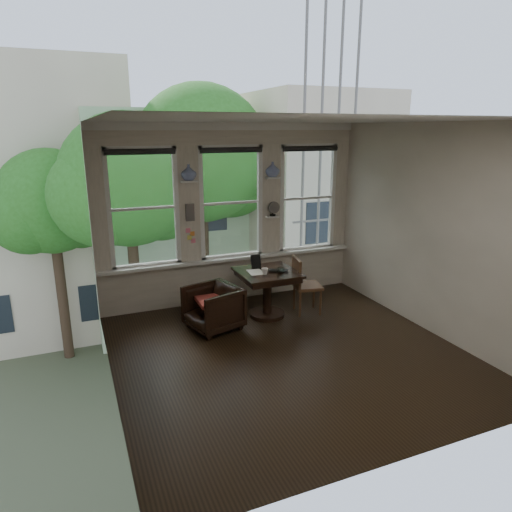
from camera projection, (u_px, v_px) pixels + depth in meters
name	position (u px, v px, depth m)	size (l,w,h in m)	color
ground	(288.00, 353.00, 6.12)	(4.50, 4.50, 0.00)	black
ceiling	(293.00, 120.00, 5.32)	(4.50, 4.50, 0.00)	silver
wall_back	(231.00, 215.00, 7.72)	(4.50, 4.50, 0.00)	beige
wall_front	(414.00, 307.00, 3.72)	(4.50, 4.50, 0.00)	beige
wall_left	(103.00, 264.00, 4.89)	(4.50, 4.50, 0.00)	beige
wall_right	(431.00, 230.00, 6.55)	(4.50, 4.50, 0.00)	beige
window_left	(143.00, 208.00, 7.14)	(1.10, 0.12, 1.90)	white
window_center	(231.00, 203.00, 7.67)	(1.10, 0.12, 1.90)	white
window_right	(307.00, 198.00, 8.20)	(1.10, 0.12, 1.90)	white
shelf_left	(189.00, 181.00, 7.21)	(0.26, 0.16, 0.03)	white
shelf_right	(272.00, 178.00, 7.74)	(0.26, 0.16, 0.03)	white
intercom	(190.00, 212.00, 7.37)	(0.14, 0.06, 0.28)	#59544F
sticky_notes	(191.00, 233.00, 7.47)	(0.16, 0.01, 0.24)	pink
desk_fan	(273.00, 211.00, 7.87)	(0.20, 0.20, 0.24)	#59544F
vase_left	(189.00, 172.00, 7.17)	(0.24, 0.24, 0.25)	white
vase_right	(273.00, 169.00, 7.70)	(0.24, 0.24, 0.25)	white
table	(267.00, 294.00, 7.24)	(0.90, 0.90, 0.75)	black
armchair_left	(213.00, 308.00, 6.77)	(0.71, 0.73, 0.67)	black
cushion_red	(213.00, 301.00, 6.74)	(0.45, 0.45, 0.06)	maroon
side_chair_right	(308.00, 285.00, 7.36)	(0.42, 0.42, 0.92)	#4E281B
laptop	(279.00, 271.00, 7.08)	(0.31, 0.20, 0.02)	black
mug	(265.00, 271.00, 6.97)	(0.11, 0.11, 0.10)	white
drinking_glass	(281.00, 270.00, 7.03)	(0.12, 0.12, 0.09)	white
tablet	(256.00, 261.00, 7.27)	(0.16, 0.02, 0.22)	black
papers	(256.00, 272.00, 7.09)	(0.22, 0.30, 0.00)	silver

